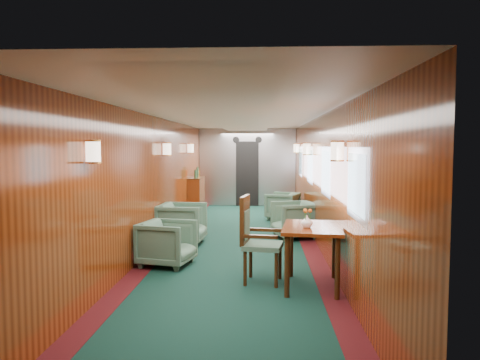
% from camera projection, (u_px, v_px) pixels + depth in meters
% --- Properties ---
extents(room, '(12.00, 12.10, 2.40)m').
position_uv_depth(room, '(237.00, 158.00, 8.59)').
color(room, '#0C2D23').
rests_on(room, ground).
extents(bulkhead, '(2.98, 0.17, 2.39)m').
position_uv_depth(bulkhead, '(247.00, 168.00, 14.51)').
color(bulkhead, '#A8AAAF').
rests_on(bulkhead, ground).
extents(windows_right, '(0.02, 8.60, 0.80)m').
position_uv_depth(windows_right, '(317.00, 168.00, 8.78)').
color(windows_right, '#ABACB2').
rests_on(windows_right, ground).
extents(wall_sconces, '(2.97, 7.97, 0.25)m').
position_uv_depth(wall_sconces, '(239.00, 150.00, 9.14)').
color(wall_sconces, beige).
rests_on(wall_sconces, ground).
extents(dining_table, '(0.88, 1.16, 0.81)m').
position_uv_depth(dining_table, '(313.00, 236.00, 6.13)').
color(dining_table, maroon).
rests_on(dining_table, ground).
extents(side_chair, '(0.60, 0.62, 1.18)m').
position_uv_depth(side_chair, '(255.00, 236.00, 6.37)').
color(side_chair, '#1C4133').
rests_on(side_chair, ground).
extents(credenza, '(0.35, 1.12, 1.28)m').
position_uv_depth(credenza, '(196.00, 195.00, 12.80)').
color(credenza, maroon).
rests_on(credenza, ground).
extents(flower_vase, '(0.17, 0.17, 0.16)m').
position_uv_depth(flower_vase, '(307.00, 222.00, 6.00)').
color(flower_vase, white).
rests_on(flower_vase, dining_table).
extents(armchair_left_near, '(0.92, 0.90, 0.70)m').
position_uv_depth(armchair_left_near, '(167.00, 243.00, 7.28)').
color(armchair_left_near, '#1C4133').
rests_on(armchair_left_near, ground).
extents(armchair_left_far, '(0.91, 0.89, 0.78)m').
position_uv_depth(armchair_left_far, '(182.00, 223.00, 8.90)').
color(armchair_left_far, '#1C4133').
rests_on(armchair_left_far, ground).
extents(armchair_right_near, '(1.00, 0.99, 0.74)m').
position_uv_depth(armchair_right_near, '(294.00, 220.00, 9.43)').
color(armchair_right_near, '#1C4133').
rests_on(armchair_right_near, ground).
extents(armchair_right_far, '(0.97, 0.96, 0.69)m').
position_uv_depth(armchair_right_far, '(283.00, 206.00, 11.84)').
color(armchair_right_far, '#1C4133').
rests_on(armchair_right_far, ground).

